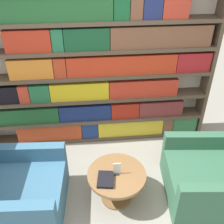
# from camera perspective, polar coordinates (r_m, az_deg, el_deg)

# --- Properties ---
(ground_plane) EXTENTS (14.00, 14.00, 0.00)m
(ground_plane) POSITION_cam_1_polar(r_m,az_deg,el_deg) (3.23, -1.29, -20.91)
(ground_plane) COLOR gray
(bookshelf) EXTENTS (3.20, 0.30, 2.14)m
(bookshelf) POSITION_cam_1_polar(r_m,az_deg,el_deg) (3.63, -3.16, 8.20)
(bookshelf) COLOR silver
(bookshelf) RESTS_ON ground_plane
(armchair_left) EXTENTS (1.00, 1.00, 0.92)m
(armchair_left) POSITION_cam_1_polar(r_m,az_deg,el_deg) (3.21, -20.32, -15.98)
(armchair_left) COLOR #386684
(armchair_left) RESTS_ON ground_plane
(armchair_right) EXTENTS (1.03, 1.03, 0.92)m
(armchair_right) POSITION_cam_1_polar(r_m,az_deg,el_deg) (3.38, 21.10, -12.99)
(armchair_right) COLOR #336047
(armchair_right) RESTS_ON ground_plane
(coffee_table) EXTENTS (0.67, 0.67, 0.42)m
(coffee_table) POSITION_cam_1_polar(r_m,az_deg,el_deg) (3.12, 1.02, -14.73)
(coffee_table) COLOR brown
(coffee_table) RESTS_ON ground_plane
(table_sign) EXTENTS (0.08, 0.06, 0.16)m
(table_sign) POSITION_cam_1_polar(r_m,az_deg,el_deg) (2.98, 1.05, -12.38)
(table_sign) COLOR black
(table_sign) RESTS_ON coffee_table
(stray_book) EXTENTS (0.21, 0.25, 0.03)m
(stray_book) POSITION_cam_1_polar(r_m,az_deg,el_deg) (2.95, -1.40, -14.47)
(stray_book) COLOR black
(stray_book) RESTS_ON coffee_table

